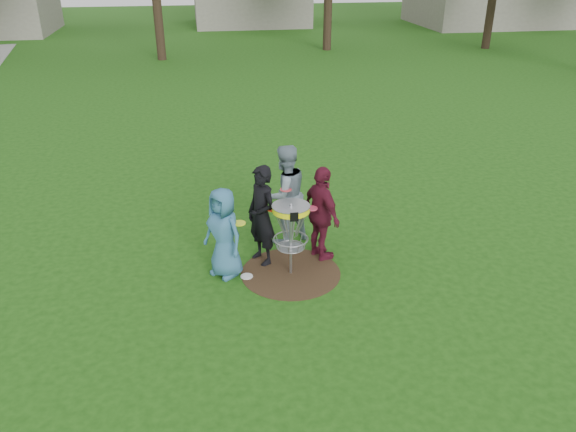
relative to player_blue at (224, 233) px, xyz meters
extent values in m
plane|color=#19470F|center=(1.16, -0.17, -0.83)|extent=(100.00, 100.00, 0.00)
cylinder|color=#47331E|center=(1.16, -0.17, -0.82)|extent=(1.80, 1.80, 0.01)
imported|color=#326689|center=(0.00, 0.00, 0.00)|extent=(0.93, 0.95, 1.65)
imported|color=black|center=(0.71, 0.34, 0.11)|extent=(0.72, 0.82, 1.88)
imported|color=gray|center=(1.25, 1.08, 0.17)|extent=(1.19, 1.09, 1.99)
imported|color=#5B1428|center=(1.81, 0.30, 0.08)|extent=(0.78, 1.15, 1.82)
cylinder|color=white|center=(0.36, -0.18, -0.82)|extent=(0.22, 0.22, 0.02)
cylinder|color=#9EA0A5|center=(1.16, -0.17, -0.14)|extent=(0.05, 0.05, 1.38)
cylinder|color=#F9F20D|center=(1.16, -0.17, 0.45)|extent=(0.64, 0.64, 0.10)
cylinder|color=#9EA0A5|center=(1.16, -0.17, 0.51)|extent=(0.66, 0.66, 0.01)
cube|color=black|center=(1.16, -0.50, 0.45)|extent=(0.14, 0.02, 0.16)
torus|color=#9EA0A5|center=(1.16, -0.17, -0.13)|extent=(0.62, 0.62, 0.02)
torus|color=#9EA0A5|center=(1.16, -0.17, -0.29)|extent=(0.50, 0.50, 0.02)
cylinder|color=#9EA0A5|center=(1.16, -0.17, -0.30)|extent=(0.44, 0.44, 0.01)
cylinder|color=#E9FD1C|center=(0.28, -0.04, 0.19)|extent=(0.22, 0.22, 0.02)
cylinder|color=#FA3415|center=(0.89, 0.13, 0.33)|extent=(0.22, 0.22, 0.02)
cylinder|color=#FF434B|center=(1.23, 0.80, 0.39)|extent=(0.22, 0.22, 0.02)
cylinder|color=#DF3A5E|center=(1.58, 0.13, 0.29)|extent=(0.22, 0.22, 0.02)
cylinder|color=#38281C|center=(-1.84, 21.33, 1.48)|extent=(0.46, 0.46, 4.62)
cylinder|color=#38281C|center=(7.16, 22.83, 1.06)|extent=(0.46, 0.46, 3.78)
cylinder|color=#38281C|center=(16.16, 21.83, 1.27)|extent=(0.46, 0.46, 4.20)
camera|label=1|loc=(-0.32, -8.70, 4.52)|focal=35.00mm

